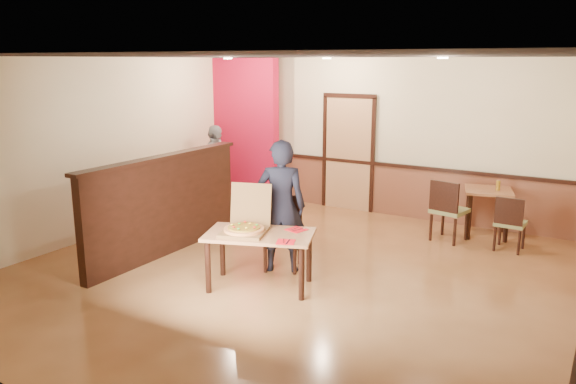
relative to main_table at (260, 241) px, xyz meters
The scene contains 24 objects.
floor 0.82m from the main_table, 76.34° to the left, with size 7.00×7.00×0.00m, color #B47746.
ceiling 2.28m from the main_table, 76.34° to the left, with size 7.00×7.00×0.00m, color black.
wall_back 4.14m from the main_table, 88.10° to the left, with size 7.00×7.00×0.00m, color #FFF5C7.
wall_left 3.51m from the main_table, behind, with size 7.00×7.00×0.00m, color #FFF5C7.
wainscot_back 4.03m from the main_table, 88.09° to the left, with size 7.00×0.04×0.90m, color brown.
chair_rail_back 4.02m from the main_table, 88.08° to the left, with size 7.00×0.06×0.06m, color black.
back_door 4.09m from the main_table, 99.42° to the left, with size 0.90×0.06×2.10m, color tan.
booth_partition 1.90m from the main_table, 169.27° to the left, with size 0.20×3.10×1.44m.
red_accent_panel 4.57m from the main_table, 127.89° to the left, with size 1.60×0.20×2.78m, color #B10C30.
spot_a 3.88m from the main_table, 132.62° to the left, with size 0.14×0.14×0.02m, color #FFF0B2.
spot_b 3.82m from the main_table, 102.30° to the left, with size 0.14×0.14×0.02m, color #FFF0B2.
spot_c 3.37m from the main_table, 53.23° to the left, with size 0.14×0.14×0.02m, color #FFF0B2.
main_table is the anchor object (origin of this frame).
diner_chair 0.77m from the main_table, 98.84° to the left, with size 0.62×0.62×0.97m.
side_chair_left 3.34m from the main_table, 63.38° to the left, with size 0.57×0.57×0.97m.
side_chair_right 3.84m from the main_table, 51.18° to the left, with size 0.42×0.42×0.83m.
side_table 4.10m from the main_table, 61.47° to the left, with size 0.87×0.87×0.76m.
diner 0.69m from the main_table, 96.01° to the left, with size 0.65×0.42×1.77m, color black.
passerby 3.88m from the main_table, 135.73° to the left, with size 0.93×0.39×1.59m, color gray.
pizza_box 0.25m from the main_table, 162.33° to the right, with size 0.69×0.75×0.55m.
pizza 0.25m from the main_table, 144.52° to the right, with size 0.49×0.49×0.03m, color #C78048.
napkin_near 0.48m from the main_table, 16.44° to the right, with size 0.27×0.27×0.01m.
napkin_far 0.49m from the main_table, 47.62° to the left, with size 0.27×0.27×0.01m.
condiment 4.17m from the main_table, 59.78° to the left, with size 0.06×0.06×0.16m, color olive.
Camera 1 is at (3.50, -6.00, 2.75)m, focal length 35.00 mm.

